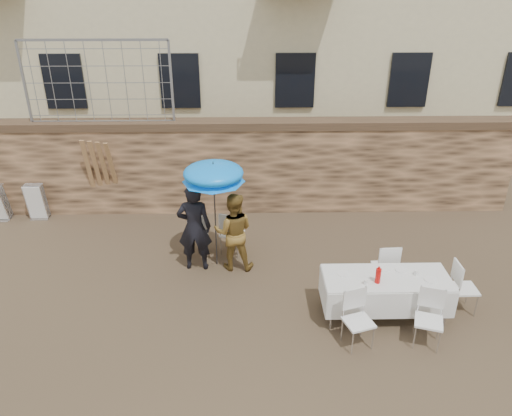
{
  "coord_description": "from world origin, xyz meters",
  "views": [
    {
      "loc": [
        0.24,
        -6.04,
        5.49
      ],
      "look_at": [
        0.4,
        2.2,
        1.4
      ],
      "focal_mm": 35.0,
      "sensor_mm": 36.0,
      "label": 1
    }
  ],
  "objects_px": {
    "woman_dress": "(234,232)",
    "table_chair_front_left": "(359,321)",
    "man_suit": "(194,228)",
    "chair_stack_right": "(38,200)",
    "soda_bottle": "(378,276)",
    "banquet_table": "(387,279)",
    "table_chair_front_right": "(429,320)",
    "table_chair_back": "(385,266)",
    "couple_chair_right": "(232,232)",
    "couple_chair_left": "(198,233)",
    "umbrella": "(214,176)",
    "table_chair_side": "(465,287)"
  },
  "relations": [
    {
      "from": "woman_dress",
      "to": "table_chair_front_left",
      "type": "height_order",
      "value": "woman_dress"
    },
    {
      "from": "man_suit",
      "to": "chair_stack_right",
      "type": "bearing_deg",
      "value": -28.74
    },
    {
      "from": "soda_bottle",
      "to": "woman_dress",
      "type": "bearing_deg",
      "value": 144.36
    },
    {
      "from": "banquet_table",
      "to": "chair_stack_right",
      "type": "xyz_separation_m",
      "value": [
        -7.23,
        3.79,
        -0.27
      ]
    },
    {
      "from": "man_suit",
      "to": "table_chair_front_left",
      "type": "height_order",
      "value": "man_suit"
    },
    {
      "from": "table_chair_front_right",
      "to": "table_chair_back",
      "type": "relative_size",
      "value": 1.0
    },
    {
      "from": "banquet_table",
      "to": "table_chair_front_left",
      "type": "bearing_deg",
      "value": -128.66
    },
    {
      "from": "soda_bottle",
      "to": "table_chair_front_left",
      "type": "bearing_deg",
      "value": -123.69
    },
    {
      "from": "couple_chair_right",
      "to": "table_chair_front_left",
      "type": "height_order",
      "value": "same"
    },
    {
      "from": "soda_bottle",
      "to": "chair_stack_right",
      "type": "xyz_separation_m",
      "value": [
        -7.03,
        3.94,
        -0.45
      ]
    },
    {
      "from": "woman_dress",
      "to": "banquet_table",
      "type": "xyz_separation_m",
      "value": [
        2.58,
        -1.56,
        -0.07
      ]
    },
    {
      "from": "couple_chair_left",
      "to": "table_chair_front_right",
      "type": "bearing_deg",
      "value": 139.17
    },
    {
      "from": "umbrella",
      "to": "table_chair_front_right",
      "type": "xyz_separation_m",
      "value": [
        3.43,
        -2.41,
        -1.44
      ]
    },
    {
      "from": "umbrella",
      "to": "table_chair_front_right",
      "type": "relative_size",
      "value": 2.12
    },
    {
      "from": "man_suit",
      "to": "couple_chair_right",
      "type": "distance_m",
      "value": 0.98
    },
    {
      "from": "man_suit",
      "to": "table_chair_back",
      "type": "height_order",
      "value": "man_suit"
    },
    {
      "from": "couple_chair_left",
      "to": "table_chair_back",
      "type": "relative_size",
      "value": 1.0
    },
    {
      "from": "soda_bottle",
      "to": "table_chair_side",
      "type": "relative_size",
      "value": 0.27
    },
    {
      "from": "woman_dress",
      "to": "table_chair_side",
      "type": "bearing_deg",
      "value": 162.72
    },
    {
      "from": "table_chair_front_right",
      "to": "table_chair_back",
      "type": "distance_m",
      "value": 1.58
    },
    {
      "from": "man_suit",
      "to": "table_chair_front_right",
      "type": "bearing_deg",
      "value": 150.02
    },
    {
      "from": "woman_dress",
      "to": "table_chair_back",
      "type": "bearing_deg",
      "value": 167.58
    },
    {
      "from": "table_chair_back",
      "to": "table_chair_front_left",
      "type": "bearing_deg",
      "value": 59.64
    },
    {
      "from": "man_suit",
      "to": "table_chair_back",
      "type": "bearing_deg",
      "value": 168.95
    },
    {
      "from": "soda_bottle",
      "to": "table_chair_back",
      "type": "distance_m",
      "value": 1.11
    },
    {
      "from": "woman_dress",
      "to": "chair_stack_right",
      "type": "height_order",
      "value": "woman_dress"
    },
    {
      "from": "soda_bottle",
      "to": "table_chair_side",
      "type": "bearing_deg",
      "value": 8.88
    },
    {
      "from": "banquet_table",
      "to": "table_chair_back",
      "type": "bearing_deg",
      "value": 75.96
    },
    {
      "from": "couple_chair_left",
      "to": "table_chair_front_left",
      "type": "height_order",
      "value": "same"
    },
    {
      "from": "table_chair_front_right",
      "to": "man_suit",
      "type": "bearing_deg",
      "value": 167.42
    },
    {
      "from": "table_chair_side",
      "to": "table_chair_front_left",
      "type": "bearing_deg",
      "value": 112.43
    },
    {
      "from": "table_chair_front_left",
      "to": "table_chair_back",
      "type": "bearing_deg",
      "value": 44.47
    },
    {
      "from": "umbrella",
      "to": "table_chair_front_left",
      "type": "xyz_separation_m",
      "value": [
        2.33,
        -2.41,
        -1.44
      ]
    },
    {
      "from": "couple_chair_right",
      "to": "table_chair_front_left",
      "type": "bearing_deg",
      "value": 146.68
    },
    {
      "from": "man_suit",
      "to": "table_chair_back",
      "type": "xyz_separation_m",
      "value": [
        3.53,
        -0.76,
        -0.42
      ]
    },
    {
      "from": "man_suit",
      "to": "table_chair_front_right",
      "type": "relative_size",
      "value": 1.87
    },
    {
      "from": "woman_dress",
      "to": "table_chair_side",
      "type": "relative_size",
      "value": 1.66
    },
    {
      "from": "woman_dress",
      "to": "table_chair_front_right",
      "type": "relative_size",
      "value": 1.66
    },
    {
      "from": "couple_chair_left",
      "to": "table_chair_front_right",
      "type": "relative_size",
      "value": 1.0
    },
    {
      "from": "soda_bottle",
      "to": "table_chair_front_left",
      "type": "height_order",
      "value": "soda_bottle"
    },
    {
      "from": "woman_dress",
      "to": "table_chair_front_right",
      "type": "distance_m",
      "value": 3.87
    },
    {
      "from": "woman_dress",
      "to": "couple_chair_right",
      "type": "relative_size",
      "value": 1.66
    },
    {
      "from": "couple_chair_right",
      "to": "table_chair_side",
      "type": "xyz_separation_m",
      "value": [
        4.03,
        -2.01,
        0.0
      ]
    },
    {
      "from": "woman_dress",
      "to": "couple_chair_right",
      "type": "xyz_separation_m",
      "value": [
        -0.05,
        0.55,
        -0.32
      ]
    },
    {
      "from": "man_suit",
      "to": "chair_stack_right",
      "type": "height_order",
      "value": "man_suit"
    },
    {
      "from": "man_suit",
      "to": "umbrella",
      "type": "height_order",
      "value": "umbrella"
    },
    {
      "from": "soda_bottle",
      "to": "table_chair_back",
      "type": "bearing_deg",
      "value": 67.17
    },
    {
      "from": "couple_chair_left",
      "to": "banquet_table",
      "type": "bearing_deg",
      "value": 143.57
    },
    {
      "from": "soda_bottle",
      "to": "chair_stack_right",
      "type": "distance_m",
      "value": 8.08
    },
    {
      "from": "table_chair_front_right",
      "to": "chair_stack_right",
      "type": "bearing_deg",
      "value": 168.05
    }
  ]
}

